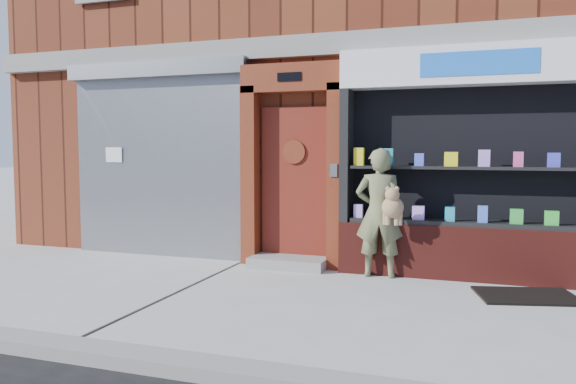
% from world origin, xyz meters
% --- Properties ---
extents(ground, '(80.00, 80.00, 0.00)m').
position_xyz_m(ground, '(0.00, 0.00, 0.00)').
color(ground, '#9E9E99').
rests_on(ground, ground).
extents(curb, '(60.00, 0.30, 0.12)m').
position_xyz_m(curb, '(0.00, -2.15, 0.06)').
color(curb, gray).
rests_on(curb, ground).
extents(building, '(12.00, 8.16, 8.00)m').
position_xyz_m(building, '(-0.00, 5.99, 4.00)').
color(building, '#5A2414').
rests_on(building, ground).
extents(shutter_bay, '(3.10, 0.30, 3.04)m').
position_xyz_m(shutter_bay, '(-3.00, 1.93, 1.72)').
color(shutter_bay, gray).
rests_on(shutter_bay, ground).
extents(red_door_bay, '(1.52, 0.58, 2.90)m').
position_xyz_m(red_door_bay, '(-0.75, 1.86, 1.46)').
color(red_door_bay, '#5B1F0F').
rests_on(red_door_bay, ground).
extents(pharmacy_bay, '(3.50, 0.41, 3.00)m').
position_xyz_m(pharmacy_bay, '(1.75, 1.81, 1.37)').
color(pharmacy_bay, '#5B1B15').
rests_on(pharmacy_bay, ground).
extents(woman, '(0.67, 0.56, 1.70)m').
position_xyz_m(woman, '(0.57, 1.54, 0.86)').
color(woman, '#676C47').
rests_on(woman, ground).
extents(doormat, '(1.24, 1.00, 0.03)m').
position_xyz_m(doormat, '(2.35, 1.07, 0.01)').
color(doormat, black).
rests_on(doormat, ground).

